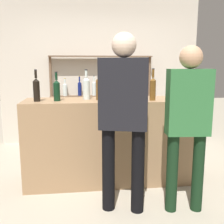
# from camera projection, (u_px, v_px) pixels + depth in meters

# --- Properties ---
(ground_plane) EXTENTS (16.00, 16.00, 0.00)m
(ground_plane) POSITION_uv_depth(u_px,v_px,m) (112.00, 180.00, 3.44)
(ground_plane) COLOR #B2A893
(bar_counter) EXTENTS (2.15, 0.59, 1.06)m
(bar_counter) POSITION_uv_depth(u_px,v_px,m) (112.00, 141.00, 3.34)
(bar_counter) COLOR #997551
(bar_counter) RESTS_ON ground_plane
(back_wall) EXTENTS (3.75, 0.12, 2.80)m
(back_wall) POSITION_uv_depth(u_px,v_px,m) (100.00, 69.00, 5.04)
(back_wall) COLOR beige
(back_wall) RESTS_ON ground_plane
(back_shelf) EXTENTS (1.90, 0.18, 1.65)m
(back_shelf) POSITION_uv_depth(u_px,v_px,m) (101.00, 86.00, 4.92)
(back_shelf) COLOR brown
(back_shelf) RESTS_ON ground_plane
(counter_bottle_0) EXTENTS (0.07, 0.07, 0.38)m
(counter_bottle_0) POSITION_uv_depth(u_px,v_px,m) (153.00, 88.00, 3.14)
(counter_bottle_0) COLOR brown
(counter_bottle_0) RESTS_ON bar_counter
(counter_bottle_1) EXTENTS (0.08, 0.08, 0.37)m
(counter_bottle_1) POSITION_uv_depth(u_px,v_px,m) (86.00, 88.00, 3.23)
(counter_bottle_1) COLOR silver
(counter_bottle_1) RESTS_ON bar_counter
(counter_bottle_2) EXTENTS (0.08, 0.08, 0.34)m
(counter_bottle_2) POSITION_uv_depth(u_px,v_px,m) (57.00, 90.00, 3.08)
(counter_bottle_2) COLOR black
(counter_bottle_2) RESTS_ON bar_counter
(counter_bottle_3) EXTENTS (0.08, 0.08, 0.37)m
(counter_bottle_3) POSITION_uv_depth(u_px,v_px,m) (36.00, 89.00, 3.04)
(counter_bottle_3) COLOR black
(counter_bottle_3) RESTS_ON bar_counter
(counter_bottle_4) EXTENTS (0.08, 0.08, 0.38)m
(counter_bottle_4) POSITION_uv_depth(u_px,v_px,m) (137.00, 88.00, 3.18)
(counter_bottle_4) COLOR brown
(counter_bottle_4) RESTS_ON bar_counter
(counter_bottle_5) EXTENTS (0.08, 0.08, 0.39)m
(counter_bottle_5) POSITION_uv_depth(u_px,v_px,m) (99.00, 88.00, 3.18)
(counter_bottle_5) COLOR brown
(counter_bottle_5) RESTS_ON bar_counter
(wine_glass) EXTENTS (0.08, 0.08, 0.16)m
(wine_glass) POSITION_uv_depth(u_px,v_px,m) (168.00, 89.00, 3.25)
(wine_glass) COLOR silver
(wine_glass) RESTS_ON bar_counter
(cork_jar) EXTENTS (0.11, 0.11, 0.16)m
(cork_jar) POSITION_uv_depth(u_px,v_px,m) (113.00, 94.00, 3.12)
(cork_jar) COLOR silver
(cork_jar) RESTS_ON bar_counter
(customer_center) EXTENTS (0.51, 0.32, 1.79)m
(customer_center) POSITION_uv_depth(u_px,v_px,m) (123.00, 110.00, 2.54)
(customer_center) COLOR black
(customer_center) RESTS_ON ground_plane
(customer_right) EXTENTS (0.43, 0.22, 1.67)m
(customer_right) POSITION_uv_depth(u_px,v_px,m) (188.00, 117.00, 2.55)
(customer_right) COLOR black
(customer_right) RESTS_ON ground_plane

